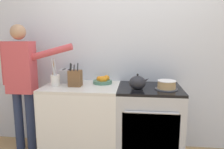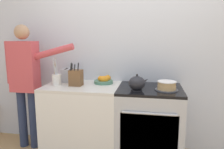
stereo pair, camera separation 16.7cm
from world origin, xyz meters
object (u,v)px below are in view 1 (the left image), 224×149
(stove_range, at_px, (149,123))
(fruit_bowl, at_px, (103,81))
(utensil_crock, at_px, (55,80))
(layer_cake, at_px, (167,85))
(toaster, at_px, (67,76))
(knife_block, at_px, (75,78))
(tea_kettle, at_px, (138,83))
(person_baker, at_px, (22,77))

(stove_range, height_order, fruit_bowl, fruit_bowl)
(utensil_crock, bearing_deg, stove_range, 2.58)
(layer_cake, relative_size, utensil_crock, 0.76)
(utensil_crock, relative_size, toaster, 1.76)
(stove_range, height_order, utensil_crock, utensil_crock)
(layer_cake, height_order, toaster, toaster)
(stove_range, distance_m, knife_block, 1.04)
(tea_kettle, xyz_separation_m, knife_block, (-0.74, 0.09, 0.02))
(stove_range, bearing_deg, layer_cake, -21.38)
(utensil_crock, bearing_deg, person_baker, 170.46)
(utensil_crock, relative_size, person_baker, 0.21)
(layer_cake, distance_m, toaster, 1.25)
(layer_cake, xyz_separation_m, person_baker, (-1.77, 0.10, 0.03))
(stove_range, distance_m, layer_cake, 0.53)
(utensil_crock, bearing_deg, toaster, 69.56)
(knife_block, bearing_deg, fruit_bowl, 29.65)
(layer_cake, xyz_separation_m, utensil_crock, (-1.31, 0.02, 0.03))
(knife_block, relative_size, fruit_bowl, 1.18)
(stove_range, distance_m, person_baker, 1.67)
(utensil_crock, bearing_deg, knife_block, 5.14)
(tea_kettle, relative_size, utensil_crock, 0.68)
(knife_block, xyz_separation_m, utensil_crock, (-0.24, -0.02, -0.02))
(utensil_crock, relative_size, fruit_bowl, 1.40)
(tea_kettle, distance_m, knife_block, 0.75)
(utensil_crock, distance_m, fruit_bowl, 0.58)
(stove_range, height_order, knife_block, knife_block)
(fruit_bowl, height_order, person_baker, person_baker)
(knife_block, xyz_separation_m, toaster, (-0.16, 0.19, -0.01))
(layer_cake, distance_m, utensil_crock, 1.31)
(knife_block, height_order, utensil_crock, utensil_crock)
(layer_cake, distance_m, tea_kettle, 0.33)
(person_baker, bearing_deg, toaster, 10.53)
(tea_kettle, height_order, toaster, tea_kettle)
(toaster, bearing_deg, person_baker, -166.03)
(fruit_bowl, xyz_separation_m, person_baker, (-1.01, -0.12, 0.04))
(stove_range, bearing_deg, fruit_bowl, 165.82)
(tea_kettle, xyz_separation_m, person_baker, (-1.44, 0.15, 0.00))
(tea_kettle, relative_size, person_baker, 0.14)
(stove_range, relative_size, person_baker, 0.55)
(knife_block, bearing_deg, toaster, 130.42)
(stove_range, bearing_deg, knife_block, -178.12)
(fruit_bowl, bearing_deg, stove_range, -14.18)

